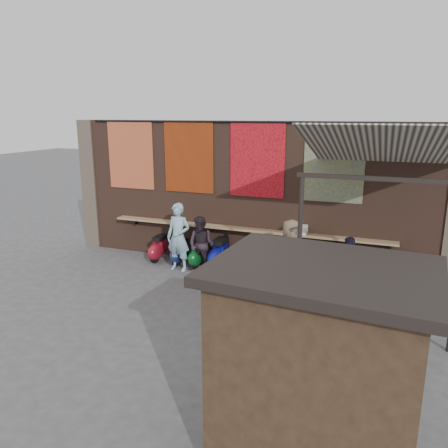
# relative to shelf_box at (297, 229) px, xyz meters

# --- Properties ---
(ground) EXTENTS (70.00, 70.00, 0.00)m
(ground) POSITION_rel_shelf_box_xyz_m (-1.47, -2.30, -1.24)
(ground) COLOR #474749
(ground) RESTS_ON ground
(brick_wall) EXTENTS (10.00, 0.40, 4.00)m
(brick_wall) POSITION_rel_shelf_box_xyz_m (-1.47, 0.40, 0.76)
(brick_wall) COLOR brown
(brick_wall) RESTS_ON ground
(pier_left) EXTENTS (0.50, 0.50, 4.00)m
(pier_left) POSITION_rel_shelf_box_xyz_m (-6.67, 0.40, 0.76)
(pier_left) COLOR #4C4238
(pier_left) RESTS_ON ground
(eating_counter) EXTENTS (8.00, 0.32, 0.05)m
(eating_counter) POSITION_rel_shelf_box_xyz_m (-1.47, 0.03, -0.14)
(eating_counter) COLOR #9E7A51
(eating_counter) RESTS_ON brick_wall
(shelf_box) EXTENTS (0.54, 0.31, 0.23)m
(shelf_box) POSITION_rel_shelf_box_xyz_m (0.00, 0.00, 0.00)
(shelf_box) COLOR white
(shelf_box) RESTS_ON eating_counter
(tapestry_redgold) EXTENTS (1.50, 0.02, 2.00)m
(tapestry_redgold) POSITION_rel_shelf_box_xyz_m (-5.07, 0.18, 1.76)
(tapestry_redgold) COLOR maroon
(tapestry_redgold) RESTS_ON brick_wall
(tapestry_sun) EXTENTS (1.50, 0.02, 2.00)m
(tapestry_sun) POSITION_rel_shelf_box_xyz_m (-3.17, 0.18, 1.76)
(tapestry_sun) COLOR #EB480D
(tapestry_sun) RESTS_ON brick_wall
(tapestry_orange) EXTENTS (1.50, 0.02, 2.00)m
(tapestry_orange) POSITION_rel_shelf_box_xyz_m (-1.17, 0.18, 1.76)
(tapestry_orange) COLOR red
(tapestry_orange) RESTS_ON brick_wall
(tapestry_multi) EXTENTS (1.50, 0.02, 2.00)m
(tapestry_multi) POSITION_rel_shelf_box_xyz_m (0.83, 0.18, 1.76)
(tapestry_multi) COLOR navy
(tapestry_multi) RESTS_ON brick_wall
(hang_rail) EXTENTS (9.50, 0.06, 0.06)m
(hang_rail) POSITION_rel_shelf_box_xyz_m (-1.47, 0.17, 2.74)
(hang_rail) COLOR black
(hang_rail) RESTS_ON brick_wall
(scooter_stool_0) EXTENTS (0.34, 0.76, 0.72)m
(scooter_stool_0) POSITION_rel_shelf_box_xyz_m (-3.97, -0.29, -0.88)
(scooter_stool_0) COLOR maroon
(scooter_stool_0) RESTS_ON ground
(scooter_stool_1) EXTENTS (0.33, 0.73, 0.69)m
(scooter_stool_1) POSITION_rel_shelf_box_xyz_m (-3.26, -0.33, -0.90)
(scooter_stool_1) COLOR navy
(scooter_stool_1) RESTS_ON ground
(scooter_stool_2) EXTENTS (0.35, 0.78, 0.75)m
(scooter_stool_2) POSITION_rel_shelf_box_xyz_m (-2.68, -0.33, -0.87)
(scooter_stool_2) COLOR #0C571E
(scooter_stool_2) RESTS_ON ground
(scooter_stool_3) EXTENTS (0.39, 0.87, 0.83)m
(scooter_stool_3) POSITION_rel_shelf_box_xyz_m (-2.07, -0.30, -0.83)
(scooter_stool_3) COLOR navy
(scooter_stool_3) RESTS_ON ground
(scooter_stool_4) EXTENTS (0.35, 0.78, 0.74)m
(scooter_stool_4) POSITION_rel_shelf_box_xyz_m (-1.38, -0.29, -0.87)
(scooter_stool_4) COLOR #AC0D10
(scooter_stool_4) RESTS_ON ground
(scooter_stool_5) EXTENTS (0.34, 0.76, 0.72)m
(scooter_stool_5) POSITION_rel_shelf_box_xyz_m (-0.84, -0.33, -0.88)
(scooter_stool_5) COLOR black
(scooter_stool_5) RESTS_ON ground
(scooter_stool_6) EXTENTS (0.35, 0.77, 0.73)m
(scooter_stool_6) POSITION_rel_shelf_box_xyz_m (-0.14, -0.34, -0.88)
(scooter_stool_6) COLOR maroon
(scooter_stool_6) RESTS_ON ground
(scooter_stool_7) EXTENTS (0.33, 0.74, 0.71)m
(scooter_stool_7) POSITION_rel_shelf_box_xyz_m (0.48, -0.27, -0.89)
(scooter_stool_7) COLOR black
(scooter_stool_7) RESTS_ON ground
(scooter_stool_8) EXTENTS (0.34, 0.75, 0.71)m
(scooter_stool_8) POSITION_rel_shelf_box_xyz_m (1.14, -0.27, -0.89)
(scooter_stool_8) COLOR #0F4D2C
(scooter_stool_8) RESTS_ON ground
(scooter_stool_9) EXTENTS (0.39, 0.86, 0.82)m
(scooter_stool_9) POSITION_rel_shelf_box_xyz_m (1.69, -0.28, -0.83)
(scooter_stool_9) COLOR #1A695F
(scooter_stool_9) RESTS_ON ground
(scooter_stool_10) EXTENTS (0.37, 0.83, 0.79)m
(scooter_stool_10) POSITION_rel_shelf_box_xyz_m (2.39, -0.27, -0.85)
(scooter_stool_10) COLOR #131649
(scooter_stool_10) RESTS_ON ground
(diner_left) EXTENTS (0.71, 0.49, 1.87)m
(diner_left) POSITION_rel_shelf_box_xyz_m (-3.05, -0.80, -0.31)
(diner_left) COLOR #8EBBCF
(diner_left) RESTS_ON ground
(diner_right) EXTENTS (0.79, 0.63, 1.54)m
(diner_right) POSITION_rel_shelf_box_xyz_m (-2.41, -0.74, -0.47)
(diner_right) COLOR #271E26
(diner_right) RESTS_ON ground
(shopper_navy) EXTENTS (1.03, 0.62, 1.64)m
(shopper_navy) POSITION_rel_shelf_box_xyz_m (1.51, -1.70, -0.42)
(shopper_navy) COLOR black
(shopper_navy) RESTS_ON ground
(shopper_grey) EXTENTS (1.21, 1.20, 1.68)m
(shopper_grey) POSITION_rel_shelf_box_xyz_m (1.73, -2.71, -0.40)
(shopper_grey) COLOR #4D4D51
(shopper_grey) RESTS_ON ground
(shopper_tan) EXTENTS (1.05, 0.98, 1.80)m
(shopper_tan) POSITION_rel_shelf_box_xyz_m (0.14, -1.25, -0.34)
(shopper_tan) COLOR #7C614E
(shopper_tan) RESTS_ON ground
(market_stall) EXTENTS (2.36, 1.85, 2.42)m
(market_stall) POSITION_rel_shelf_box_xyz_m (1.55, -6.29, -0.03)
(market_stall) COLOR black
(market_stall) RESTS_ON ground
(stall_roof) EXTENTS (2.65, 2.12, 0.12)m
(stall_roof) POSITION_rel_shelf_box_xyz_m (1.55, -6.29, 1.24)
(stall_roof) COLOR black
(stall_roof) RESTS_ON market_stall
(stall_sign) EXTENTS (1.20, 0.13, 0.50)m
(stall_sign) POSITION_rel_shelf_box_xyz_m (1.62, -5.42, 0.51)
(stall_sign) COLOR gold
(stall_sign) RESTS_ON market_stall
(stall_shelf) EXTENTS (1.86, 0.24, 0.06)m
(stall_shelf) POSITION_rel_shelf_box_xyz_m (1.62, -5.42, -0.36)
(stall_shelf) COLOR #473321
(stall_shelf) RESTS_ON market_stall
(awning_canvas) EXTENTS (3.20, 3.28, 0.97)m
(awning_canvas) POSITION_rel_shelf_box_xyz_m (2.03, -1.40, 2.31)
(awning_canvas) COLOR beige
(awning_canvas) RESTS_ON brick_wall
(awning_ledger) EXTENTS (3.30, 0.08, 0.12)m
(awning_ledger) POSITION_rel_shelf_box_xyz_m (2.03, 0.19, 2.71)
(awning_ledger) COLOR #33261C
(awning_ledger) RESTS_ON brick_wall
(awning_header) EXTENTS (3.00, 0.08, 0.08)m
(awning_header) POSITION_rel_shelf_box_xyz_m (2.03, -2.90, 1.84)
(awning_header) COLOR black
(awning_header) RESTS_ON awning_post_left
(awning_post_left) EXTENTS (0.09, 0.09, 3.10)m
(awning_post_left) POSITION_rel_shelf_box_xyz_m (0.63, -2.90, 0.31)
(awning_post_left) COLOR black
(awning_post_left) RESTS_ON ground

